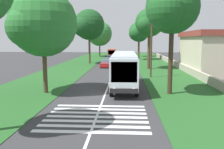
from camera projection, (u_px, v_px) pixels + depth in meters
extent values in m
plane|color=#333335|center=(105.00, 94.00, 22.83)|extent=(160.00, 160.00, 0.00)
cube|color=#235623|center=(61.00, 72.00, 38.11)|extent=(120.00, 8.00, 0.04)
cube|color=#235623|center=(166.00, 73.00, 37.20)|extent=(120.00, 8.00, 0.04)
cube|color=silver|center=(113.00, 73.00, 37.66)|extent=(110.00, 0.16, 0.01)
cube|color=silver|center=(124.00, 69.00, 25.60)|extent=(11.00, 2.50, 2.90)
cube|color=slate|center=(124.00, 63.00, 25.82)|extent=(9.68, 2.54, 0.85)
cube|color=slate|center=(124.00, 72.00, 20.15)|extent=(0.08, 2.20, 1.74)
cube|color=orange|center=(124.00, 78.00, 25.74)|extent=(10.78, 2.53, 0.36)
cube|color=silver|center=(124.00, 54.00, 25.38)|extent=(10.56, 2.30, 0.18)
cube|color=black|center=(124.00, 91.00, 20.26)|extent=(0.16, 2.40, 0.40)
sphere|color=#F2EDCC|center=(114.00, 89.00, 20.34)|extent=(0.24, 0.24, 0.24)
sphere|color=#F2EDCC|center=(134.00, 89.00, 20.25)|extent=(0.24, 0.24, 0.24)
cylinder|color=black|center=(111.00, 90.00, 22.03)|extent=(1.10, 0.32, 1.10)
cylinder|color=black|center=(115.00, 78.00, 29.34)|extent=(1.10, 0.32, 1.10)
cylinder|color=black|center=(137.00, 91.00, 21.90)|extent=(1.10, 0.32, 1.10)
cylinder|color=black|center=(134.00, 78.00, 29.21)|extent=(1.10, 0.32, 1.10)
cube|color=silver|center=(91.00, 132.00, 13.50)|extent=(0.45, 6.80, 0.01)
cube|color=silver|center=(93.00, 126.00, 14.39)|extent=(0.45, 6.80, 0.01)
cube|color=silver|center=(95.00, 121.00, 15.28)|extent=(0.45, 6.80, 0.01)
cube|color=silver|center=(97.00, 117.00, 16.17)|extent=(0.45, 6.80, 0.01)
cube|color=silver|center=(98.00, 113.00, 17.06)|extent=(0.45, 6.80, 0.01)
cube|color=silver|center=(99.00, 109.00, 17.95)|extent=(0.45, 6.80, 0.01)
cube|color=silver|center=(101.00, 106.00, 18.83)|extent=(0.45, 6.80, 0.01)
cube|color=#B21E1E|center=(106.00, 64.00, 45.67)|extent=(4.30, 1.75, 0.70)
cube|color=slate|center=(106.00, 61.00, 45.48)|extent=(2.00, 1.61, 0.55)
cylinder|color=black|center=(101.00, 66.00, 44.41)|extent=(0.64, 0.22, 0.64)
cylinder|color=black|center=(102.00, 65.00, 47.08)|extent=(0.64, 0.22, 0.64)
cylinder|color=black|center=(109.00, 66.00, 44.32)|extent=(0.64, 0.22, 0.64)
cylinder|color=black|center=(110.00, 65.00, 46.99)|extent=(0.64, 0.22, 0.64)
cube|color=#145933|center=(108.00, 62.00, 50.95)|extent=(4.30, 1.75, 0.70)
cube|color=slate|center=(107.00, 59.00, 50.77)|extent=(2.00, 1.61, 0.55)
cylinder|color=black|center=(103.00, 63.00, 49.69)|extent=(0.64, 0.22, 0.64)
cylinder|color=black|center=(104.00, 62.00, 52.36)|extent=(0.64, 0.22, 0.64)
cylinder|color=black|center=(111.00, 64.00, 49.60)|extent=(0.64, 0.22, 0.64)
cylinder|color=black|center=(112.00, 62.00, 52.27)|extent=(0.64, 0.22, 0.64)
cube|color=navy|center=(111.00, 59.00, 58.93)|extent=(4.30, 1.75, 0.70)
cube|color=slate|center=(111.00, 56.00, 58.74)|extent=(2.00, 1.61, 0.55)
cylinder|color=black|center=(107.00, 60.00, 57.67)|extent=(0.64, 0.22, 0.64)
cylinder|color=black|center=(108.00, 59.00, 60.34)|extent=(0.64, 0.22, 0.64)
cylinder|color=black|center=(114.00, 60.00, 57.58)|extent=(0.64, 0.22, 0.64)
cylinder|color=black|center=(114.00, 59.00, 60.25)|extent=(0.64, 0.22, 0.64)
cube|color=#CC4C33|center=(112.00, 53.00, 70.17)|extent=(6.00, 2.10, 2.10)
cube|color=slate|center=(112.00, 51.00, 70.31)|extent=(5.04, 2.13, 0.70)
cube|color=slate|center=(111.00, 52.00, 67.20)|extent=(0.06, 1.76, 1.18)
cylinder|color=black|center=(108.00, 57.00, 68.50)|extent=(0.76, 0.24, 0.76)
cylinder|color=black|center=(109.00, 56.00, 72.25)|extent=(0.76, 0.24, 0.76)
cylinder|color=black|center=(115.00, 57.00, 68.39)|extent=(0.76, 0.24, 0.76)
cylinder|color=black|center=(115.00, 56.00, 72.15)|extent=(0.76, 0.24, 0.76)
cylinder|color=brown|center=(89.00, 48.00, 52.56)|extent=(0.44, 0.44, 6.53)
sphere|color=#19471E|center=(89.00, 25.00, 51.84)|extent=(6.57, 6.57, 6.57)
sphere|color=#19471E|center=(91.00, 27.00, 53.85)|extent=(4.28, 4.28, 4.28)
sphere|color=#19471E|center=(83.00, 27.00, 50.34)|extent=(4.37, 4.37, 4.37)
cylinder|color=#4C3826|center=(45.00, 67.00, 23.19)|extent=(0.41, 0.41, 4.91)
sphere|color=#286B2D|center=(43.00, 23.00, 22.59)|extent=(6.37, 6.37, 6.37)
sphere|color=#286B2D|center=(50.00, 29.00, 24.55)|extent=(4.36, 4.36, 4.36)
sphere|color=#286B2D|center=(27.00, 27.00, 21.14)|extent=(3.60, 3.60, 3.60)
cylinder|color=brown|center=(100.00, 48.00, 74.83)|extent=(0.40, 0.40, 4.93)
sphere|color=#337A38|center=(100.00, 34.00, 74.19)|extent=(7.57, 7.57, 7.57)
sphere|color=#337A38|center=(100.00, 36.00, 76.51)|extent=(5.34, 5.34, 5.34)
sphere|color=#337A38|center=(95.00, 35.00, 72.46)|extent=(4.32, 4.32, 4.32)
cylinder|color=brown|center=(139.00, 47.00, 74.36)|extent=(0.47, 0.47, 5.61)
sphere|color=#1E5623|center=(139.00, 34.00, 73.78)|extent=(4.67, 4.67, 4.67)
sphere|color=#1E5623|center=(139.00, 35.00, 75.22)|extent=(2.71, 2.71, 2.71)
sphere|color=#1E5623|center=(137.00, 35.00, 72.72)|extent=(3.44, 3.44, 3.44)
cylinder|color=#4C3826|center=(149.00, 50.00, 42.51)|extent=(0.52, 0.52, 6.72)
sphere|color=#1E5623|center=(149.00, 22.00, 41.84)|extent=(4.96, 4.96, 4.96)
sphere|color=#1E5623|center=(149.00, 25.00, 43.37)|extent=(3.32, 3.32, 3.32)
sphere|color=#1E5623|center=(146.00, 24.00, 40.71)|extent=(2.84, 2.84, 2.84)
cylinder|color=#3D2D1E|center=(171.00, 59.00, 22.53)|extent=(0.44, 0.44, 6.70)
sphere|color=#1E5623|center=(172.00, 7.00, 21.87)|extent=(4.88, 4.88, 4.88)
sphere|color=#1E5623|center=(169.00, 13.00, 23.36)|extent=(3.41, 3.41, 3.41)
sphere|color=#1E5623|center=(166.00, 9.00, 20.75)|extent=(3.39, 3.39, 3.39)
cylinder|color=brown|center=(139.00, 49.00, 62.68)|extent=(0.48, 0.48, 5.75)
sphere|color=#1E5623|center=(139.00, 32.00, 62.07)|extent=(5.18, 5.18, 5.18)
sphere|color=#1E5623|center=(139.00, 33.00, 63.66)|extent=(3.19, 3.19, 3.19)
sphere|color=#1E5623|center=(136.00, 33.00, 60.88)|extent=(3.74, 3.74, 3.74)
cylinder|color=#473828|center=(151.00, 49.00, 32.72)|extent=(0.24, 0.24, 7.68)
cube|color=#3D3326|center=(152.00, 25.00, 32.26)|extent=(0.12, 1.40, 0.12)
cube|color=#B2A893|center=(181.00, 66.00, 41.88)|extent=(70.00, 0.40, 1.02)
cube|color=beige|center=(220.00, 55.00, 37.22)|extent=(12.82, 9.63, 5.65)
cube|color=brown|center=(221.00, 34.00, 36.76)|extent=(13.42, 10.23, 0.80)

